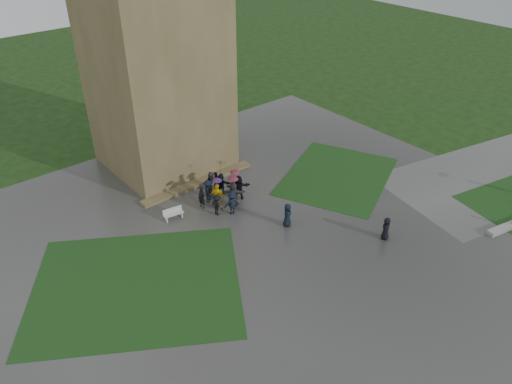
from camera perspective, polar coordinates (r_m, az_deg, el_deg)
ground at (r=29.27m, az=5.21°, el=-7.46°), size 120.00×120.00×0.00m
plaza at (r=30.37m, az=2.57°, el=-5.61°), size 34.00×34.00×0.02m
lawn_inset_left at (r=28.12m, az=-13.51°, el=-10.31°), size 14.10×13.46×0.01m
lawn_inset_right at (r=37.23m, az=9.25°, el=1.81°), size 11.12×10.15×0.01m
tower at (r=35.97m, az=-11.59°, el=16.10°), size 8.00×8.00×18.00m
tower_plinth at (r=35.97m, az=-6.60°, el=1.06°), size 9.00×0.80×0.22m
bench at (r=32.44m, az=-9.45°, el=-2.43°), size 1.35×0.60×0.75m
visitor_cluster at (r=33.38m, az=-3.63°, el=0.35°), size 3.64×3.57×2.49m
pedestrian_mid at (r=31.22m, az=3.61°, el=-2.64°), size 0.90×0.93×1.58m
pedestrian_near at (r=31.09m, az=14.64°, el=-4.05°), size 0.88×0.80×1.49m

